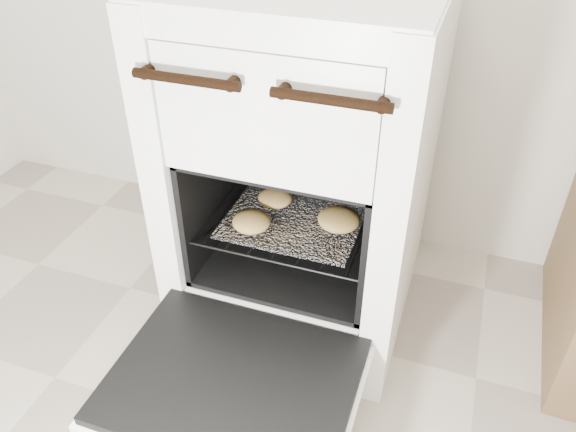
% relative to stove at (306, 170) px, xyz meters
% --- Properties ---
extents(stove, '(0.57, 0.64, 0.88)m').
position_rel_stove_xyz_m(stove, '(0.00, 0.00, 0.00)').
color(stove, white).
rests_on(stove, ground).
extents(oven_door, '(0.52, 0.40, 0.04)m').
position_rel_stove_xyz_m(oven_door, '(0.00, -0.48, -0.24)').
color(oven_door, black).
rests_on(oven_door, stove).
extents(oven_rack, '(0.42, 0.40, 0.01)m').
position_rel_stove_xyz_m(oven_rack, '(-0.00, -0.06, -0.10)').
color(oven_rack, black).
rests_on(oven_rack, stove).
extents(foil_sheet, '(0.33, 0.29, 0.01)m').
position_rel_stove_xyz_m(foil_sheet, '(0.00, -0.08, -0.09)').
color(foil_sheet, white).
rests_on(foil_sheet, oven_rack).
extents(baked_rolls, '(0.31, 0.22, 0.04)m').
position_rel_stove_xyz_m(baked_rolls, '(0.00, -0.10, -0.07)').
color(baked_rolls, tan).
rests_on(baked_rolls, foil_sheet).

